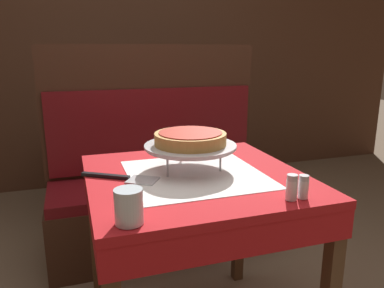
{
  "coord_description": "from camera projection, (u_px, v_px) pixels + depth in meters",
  "views": [
    {
      "loc": [
        -0.43,
        -1.28,
        1.21
      ],
      "look_at": [
        -0.0,
        0.03,
        0.87
      ],
      "focal_mm": 35.0,
      "sensor_mm": 36.0,
      "label": 1
    }
  ],
  "objects": [
    {
      "name": "dining_table_front",
      "position": [
        195.0,
        197.0,
        1.44
      ],
      "size": [
        0.8,
        0.8,
        0.76
      ],
      "color": "red",
      "rests_on": "ground_plane"
    },
    {
      "name": "dining_table_rear",
      "position": [
        115.0,
        125.0,
        2.99
      ],
      "size": [
        0.67,
        0.67,
        0.75
      ],
      "color": "beige",
      "rests_on": "ground_plane"
    },
    {
      "name": "booth_bench",
      "position": [
        160.0,
        192.0,
        2.33
      ],
      "size": [
        1.34,
        0.5,
        1.25
      ],
      "color": "#3D2316",
      "rests_on": "ground_plane"
    },
    {
      "name": "back_wall_panel",
      "position": [
        117.0,
        51.0,
        3.32
      ],
      "size": [
        6.0,
        0.04,
        2.4
      ],
      "primitive_type": "cube",
      "color": "#4C2D1E",
      "rests_on": "ground_plane"
    },
    {
      "name": "pizza_pan_stand",
      "position": [
        190.0,
        147.0,
        1.45
      ],
      "size": [
        0.36,
        0.36,
        0.1
      ],
      "color": "#ADADB2",
      "rests_on": "dining_table_front"
    },
    {
      "name": "deep_dish_pizza",
      "position": [
        190.0,
        138.0,
        1.44
      ],
      "size": [
        0.28,
        0.28,
        0.05
      ],
      "color": "#C68E47",
      "rests_on": "pizza_pan_stand"
    },
    {
      "name": "pizza_server",
      "position": [
        122.0,
        178.0,
        1.36
      ],
      "size": [
        0.28,
        0.2,
        0.01
      ],
      "color": "#BCBCC1",
      "rests_on": "dining_table_front"
    },
    {
      "name": "water_glass_near",
      "position": [
        129.0,
        206.0,
        1.0
      ],
      "size": [
        0.08,
        0.08,
        0.1
      ],
      "color": "silver",
      "rests_on": "dining_table_front"
    },
    {
      "name": "salt_shaker",
      "position": [
        292.0,
        187.0,
        1.16
      ],
      "size": [
        0.04,
        0.04,
        0.08
      ],
      "color": "silver",
      "rests_on": "dining_table_front"
    },
    {
      "name": "pepper_shaker",
      "position": [
        303.0,
        187.0,
        1.18
      ],
      "size": [
        0.03,
        0.03,
        0.08
      ],
      "color": "silver",
      "rests_on": "dining_table_front"
    },
    {
      "name": "condiment_caddy",
      "position": [
        119.0,
        105.0,
        2.88
      ],
      "size": [
        0.12,
        0.12,
        0.15
      ],
      "color": "black",
      "rests_on": "dining_table_rear"
    }
  ]
}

